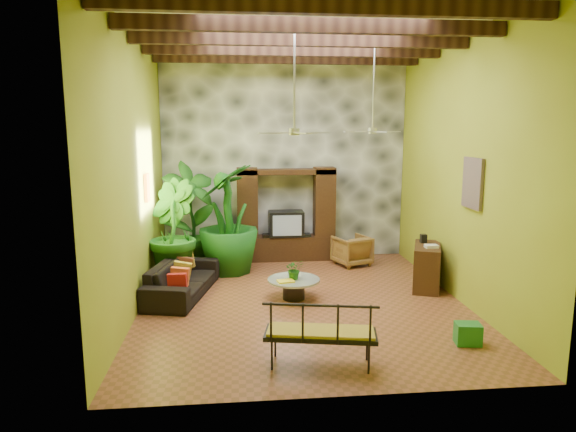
{
  "coord_description": "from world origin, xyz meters",
  "views": [
    {
      "loc": [
        -1.2,
        -9.26,
        3.31
      ],
      "look_at": [
        -0.25,
        0.2,
        1.63
      ],
      "focal_mm": 32.0,
      "sensor_mm": 36.0,
      "label": 1
    }
  ],
  "objects": [
    {
      "name": "ground",
      "position": [
        0.0,
        0.0,
        0.0
      ],
      "size": [
        7.0,
        7.0,
        0.0
      ],
      "primitive_type": "plane",
      "color": "brown",
      "rests_on": "ground"
    },
    {
      "name": "tall_plant_c",
      "position": [
        -1.41,
        2.16,
        1.24
      ],
      "size": [
        1.67,
        1.67,
        2.47
      ],
      "primitive_type": "imported",
      "rotation": [
        0.0,
        0.0,
        4.47
      ],
      "color": "#175817",
      "rests_on": "ground"
    },
    {
      "name": "coffee_table",
      "position": [
        -0.14,
        0.17,
        0.26
      ],
      "size": [
        1.0,
        1.0,
        0.4
      ],
      "rotation": [
        0.0,
        0.0,
        -0.26
      ],
      "color": "black",
      "rests_on": "ground"
    },
    {
      "name": "back_wall",
      "position": [
        0.0,
        3.5,
        2.5
      ],
      "size": [
        6.0,
        0.02,
        5.0
      ],
      "primitive_type": "cube",
      "color": "olive",
      "rests_on": "ground"
    },
    {
      "name": "ceiling_beams",
      "position": [
        0.0,
        0.0,
        4.78
      ],
      "size": [
        5.95,
        5.36,
        0.22
      ],
      "color": "#341D10",
      "rests_on": "ceiling"
    },
    {
      "name": "tall_plant_a",
      "position": [
        -2.25,
        2.59,
        1.25
      ],
      "size": [
        1.59,
        1.52,
        2.51
      ],
      "primitive_type": "imported",
      "rotation": [
        0.0,
        0.0,
        0.68
      ],
      "color": "#1F5D18",
      "rests_on": "ground"
    },
    {
      "name": "ceiling_fan_back",
      "position": [
        1.6,
        1.2,
        3.4
      ],
      "size": [
        1.28,
        1.28,
        1.86
      ],
      "color": "#B3B3B8",
      "rests_on": "ceiling"
    },
    {
      "name": "wall_art_mask",
      "position": [
        -2.96,
        1.0,
        2.1
      ],
      "size": [
        0.06,
        0.32,
        0.55
      ],
      "primitive_type": "cube",
      "color": "gold",
      "rests_on": "left_wall"
    },
    {
      "name": "iron_bench",
      "position": [
        -0.08,
        -2.7,
        0.54
      ],
      "size": [
        1.62,
        0.84,
        0.57
      ],
      "rotation": [
        0.0,
        0.0,
        -0.19
      ],
      "color": "black",
      "rests_on": "ground"
    },
    {
      "name": "sofa",
      "position": [
        -2.3,
        0.62,
        0.34
      ],
      "size": [
        1.38,
        2.44,
        0.67
      ],
      "primitive_type": "imported",
      "rotation": [
        0.0,
        0.0,
        1.35
      ],
      "color": "black",
      "rests_on": "ground"
    },
    {
      "name": "stone_accent_wall",
      "position": [
        0.0,
        3.44,
        2.5
      ],
      "size": [
        5.98,
        0.1,
        4.98
      ],
      "primitive_type": "cube",
      "color": "#373B3F",
      "rests_on": "ground"
    },
    {
      "name": "left_wall",
      "position": [
        -3.0,
        0.0,
        2.5
      ],
      "size": [
        0.02,
        7.0,
        5.0
      ],
      "primitive_type": "cube",
      "color": "olive",
      "rests_on": "ground"
    },
    {
      "name": "wall_art_painting",
      "position": [
        2.96,
        -0.6,
        2.3
      ],
      "size": [
        0.06,
        0.7,
        0.9
      ],
      "primitive_type": "cube",
      "color": "navy",
      "rests_on": "right_wall"
    },
    {
      "name": "wicker_armchair",
      "position": [
        1.52,
        2.49,
        0.35
      ],
      "size": [
        0.98,
        1.0,
        0.71
      ],
      "primitive_type": "imported",
      "rotation": [
        0.0,
        0.0,
        3.51
      ],
      "color": "olive",
      "rests_on": "ground"
    },
    {
      "name": "yellow_tray",
      "position": [
        -0.31,
        -0.01,
        0.42
      ],
      "size": [
        0.34,
        0.28,
        0.03
      ],
      "primitive_type": "cube",
      "rotation": [
        0.0,
        0.0,
        0.22
      ],
      "color": "yellow",
      "rests_on": "coffee_table"
    },
    {
      "name": "centerpiece_plant",
      "position": [
        -0.13,
        0.17,
        0.59
      ],
      "size": [
        0.38,
        0.34,
        0.39
      ],
      "primitive_type": "imported",
      "rotation": [
        0.0,
        0.0,
        0.1
      ],
      "color": "#205A17",
      "rests_on": "coffee_table"
    },
    {
      "name": "right_wall",
      "position": [
        3.0,
        0.0,
        2.5
      ],
      "size": [
        0.02,
        7.0,
        5.0
      ],
      "primitive_type": "cube",
      "color": "olive",
      "rests_on": "ground"
    },
    {
      "name": "ceiling_fan_front",
      "position": [
        -0.2,
        -0.4,
        3.4
      ],
      "size": [
        1.28,
        1.28,
        1.86
      ],
      "color": "#B3B3B8",
      "rests_on": "ceiling"
    },
    {
      "name": "green_bin",
      "position": [
        2.28,
        -2.17,
        0.16
      ],
      "size": [
        0.41,
        0.34,
        0.33
      ],
      "primitive_type": "cube",
      "rotation": [
        0.0,
        0.0,
        -0.15
      ],
      "color": "#1B662E",
      "rests_on": "ground"
    },
    {
      "name": "entertainment_center",
      "position": [
        0.0,
        3.14,
        0.97
      ],
      "size": [
        2.4,
        0.55,
        2.3
      ],
      "color": "#32180D",
      "rests_on": "ground"
    },
    {
      "name": "side_console",
      "position": [
        2.65,
        0.58,
        0.45
      ],
      "size": [
        0.87,
        1.23,
        0.9
      ],
      "primitive_type": "cube",
      "rotation": [
        0.0,
        0.0,
        -0.36
      ],
      "color": "#391B12",
      "rests_on": "ground"
    },
    {
      "name": "ceiling",
      "position": [
        0.0,
        0.0,
        5.0
      ],
      "size": [
        6.0,
        7.0,
        0.02
      ],
      "primitive_type": "cube",
      "color": "silver",
      "rests_on": "back_wall"
    },
    {
      "name": "tall_plant_b",
      "position": [
        -2.59,
        1.46,
        1.1
      ],
      "size": [
        1.38,
        1.5,
        2.2
      ],
      "primitive_type": "imported",
      "rotation": [
        0.0,
        0.0,
        1.98
      ],
      "color": "#21661B",
      "rests_on": "ground"
    }
  ]
}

